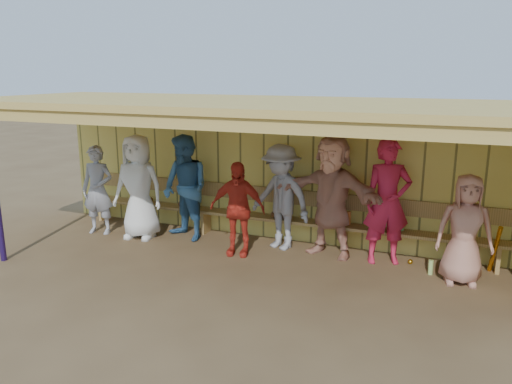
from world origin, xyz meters
TOP-DOWN VIEW (x-y plane):
  - ground at (0.00, 0.00)m, footprint 90.00×90.00m
  - player_a at (-3.09, 0.31)m, footprint 0.65×0.49m
  - player_b at (-2.26, 0.39)m, footprint 0.98×0.70m
  - player_c at (-1.44, 0.62)m, footprint 1.11×1.00m
  - player_d at (-0.29, 0.27)m, footprint 0.95×0.51m
  - player_e at (0.26, 0.81)m, footprint 1.29×0.99m
  - player_f at (1.11, 0.81)m, footprint 1.92×1.00m
  - player_g at (1.98, 0.81)m, footprint 0.82×0.68m
  - player_h at (3.09, 0.41)m, footprint 0.83×0.61m
  - dugout_structure at (0.39, 0.69)m, footprint 8.80×3.20m
  - bench at (0.00, 1.12)m, footprint 7.60×0.34m
  - dugout_equipment at (-0.53, 0.99)m, footprint 6.30×0.62m

SIDE VIEW (x-z plane):
  - ground at x=0.00m, z-range 0.00..0.00m
  - dugout_equipment at x=-0.53m, z-range 0.09..0.89m
  - bench at x=0.00m, z-range 0.06..0.99m
  - player_d at x=-0.29m, z-range 0.00..1.54m
  - player_h at x=3.09m, z-range 0.00..1.56m
  - player_a at x=-3.09m, z-range 0.00..1.63m
  - player_e at x=0.26m, z-range 0.00..1.76m
  - player_b at x=-2.26m, z-range 0.00..1.86m
  - player_c at x=-1.44m, z-range 0.00..1.86m
  - player_g at x=1.98m, z-range 0.00..1.94m
  - player_f at x=1.11m, z-range 0.00..1.97m
  - dugout_structure at x=0.39m, z-range 0.44..2.94m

